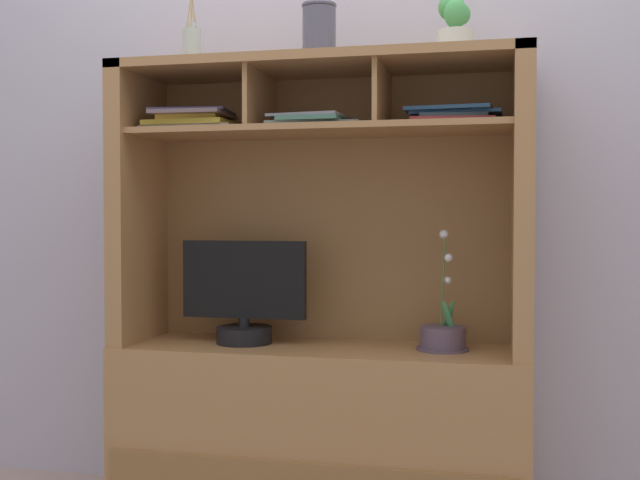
{
  "coord_description": "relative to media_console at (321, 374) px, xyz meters",
  "views": [
    {
      "loc": [
        0.58,
        -2.52,
        1.01
      ],
      "look_at": [
        0.0,
        0.0,
        0.93
      ],
      "focal_mm": 44.04,
      "sensor_mm": 36.0,
      "label": 1
    }
  ],
  "objects": [
    {
      "name": "magazine_stack_right",
      "position": [
        -0.44,
        -0.02,
        0.85
      ],
      "size": [
        0.33,
        0.25,
        0.07
      ],
      "color": "gray",
      "rests_on": "media_console"
    },
    {
      "name": "potted_succulent",
      "position": [
        0.44,
        -0.03,
        1.12
      ],
      "size": [
        0.13,
        0.13,
        0.2
      ],
      "color": "silver",
      "rests_on": "media_console"
    },
    {
      "name": "ceramic_vase",
      "position": [
        0.0,
        -0.02,
        1.13
      ],
      "size": [
        0.12,
        0.12,
        0.18
      ],
      "color": "#4F4F60",
      "rests_on": "media_console"
    },
    {
      "name": "magazine_stack_centre",
      "position": [
        -0.01,
        -0.05,
        0.83
      ],
      "size": [
        0.32,
        0.26,
        0.03
      ],
      "color": "slate",
      "rests_on": "media_console"
    },
    {
      "name": "potted_orchid",
      "position": [
        0.4,
        0.01,
        0.14
      ],
      "size": [
        0.17,
        0.17,
        0.39
      ],
      "color": "#544455",
      "rests_on": "media_console"
    },
    {
      "name": "magazine_stack_left",
      "position": [
        0.43,
        0.04,
        0.84
      ],
      "size": [
        0.31,
        0.26,
        0.05
      ],
      "color": "#A73738",
      "rests_on": "media_console"
    },
    {
      "name": "diffuser_bottle",
      "position": [
        -0.44,
        -0.03,
        1.1
      ],
      "size": [
        0.06,
        0.06,
        0.34
      ],
      "color": "#ABB7AC",
      "rests_on": "media_console"
    },
    {
      "name": "media_console",
      "position": [
        0.0,
        0.0,
        0.0
      ],
      "size": [
        1.35,
        0.44,
        1.51
      ],
      "color": "#A37545",
      "rests_on": "ground"
    },
    {
      "name": "tv_monitor",
      "position": [
        -0.26,
        -0.01,
        0.25
      ],
      "size": [
        0.43,
        0.19,
        0.35
      ],
      "color": "black",
      "rests_on": "media_console"
    },
    {
      "name": "back_wall",
      "position": [
        0.0,
        0.23,
        0.92
      ],
      "size": [
        6.0,
        0.02,
        2.8
      ],
      "primitive_type": "cube",
      "color": "#B3AEBD",
      "rests_on": "ground"
    }
  ]
}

